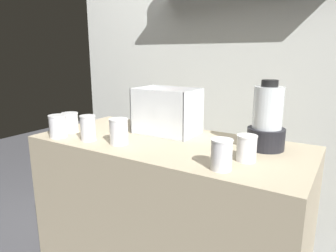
{
  "coord_description": "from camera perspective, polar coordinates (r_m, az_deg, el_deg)",
  "views": [
    {
      "loc": [
        0.78,
        -1.27,
        1.33
      ],
      "look_at": [
        0.0,
        0.0,
        0.98
      ],
      "focal_mm": 32.35,
      "sensor_mm": 36.0,
      "label": 1
    }
  ],
  "objects": [
    {
      "name": "carrot_display_bin",
      "position": [
        1.7,
        -0.34,
        1.38
      ],
      "size": [
        0.34,
        0.23,
        0.25
      ],
      "color": "white",
      "rests_on": "counter"
    },
    {
      "name": "juice_cup_carrot_far_left",
      "position": [
        1.82,
        -17.96,
        0.48
      ],
      "size": [
        0.09,
        0.09,
        0.11
      ],
      "color": "white",
      "rests_on": "counter"
    },
    {
      "name": "blender_pitcher",
      "position": [
        1.47,
        18.15,
        0.84
      ],
      "size": [
        0.17,
        0.17,
        0.32
      ],
      "color": "black",
      "rests_on": "counter"
    },
    {
      "name": "juice_cup_carrot_left",
      "position": [
        1.72,
        -20.0,
        -0.17
      ],
      "size": [
        0.1,
        0.1,
        0.12
      ],
      "color": "white",
      "rests_on": "counter"
    },
    {
      "name": "counter",
      "position": [
        1.73,
        0.0,
        -17.32
      ],
      "size": [
        1.4,
        0.64,
        0.9
      ],
      "primitive_type": "cube",
      "color": "tan",
      "rests_on": "ground_plane"
    },
    {
      "name": "juice_cup_mango_middle",
      "position": [
        1.61,
        -14.81,
        -0.58
      ],
      "size": [
        0.08,
        0.08,
        0.13
      ],
      "color": "white",
      "rests_on": "counter"
    },
    {
      "name": "juice_cup_mango_rightmost",
      "position": [
        1.3,
        14.57,
        -4.36
      ],
      "size": [
        0.09,
        0.09,
        0.11
      ],
      "color": "white",
      "rests_on": "counter"
    },
    {
      "name": "juice_cup_pomegranate_right",
      "position": [
        1.51,
        -9.24,
        -1.28
      ],
      "size": [
        0.09,
        0.09,
        0.13
      ],
      "color": "white",
      "rests_on": "counter"
    },
    {
      "name": "juice_cup_beet_far_right",
      "position": [
        1.18,
        10.03,
        -5.65
      ],
      "size": [
        0.09,
        0.09,
        0.12
      ],
      "color": "white",
      "rests_on": "counter"
    },
    {
      "name": "back_wall_unit",
      "position": [
        2.18,
        10.94,
        11.43
      ],
      "size": [
        2.6,
        0.24,
        2.5
      ],
      "color": "silver",
      "rests_on": "ground_plane"
    }
  ]
}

